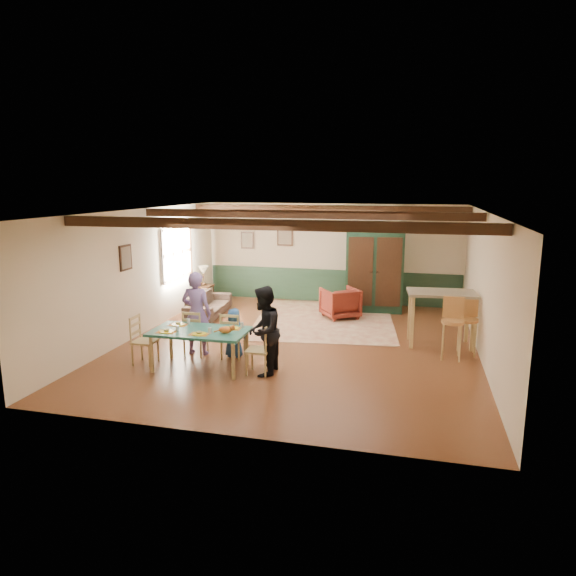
% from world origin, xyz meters
% --- Properties ---
extents(floor, '(8.00, 8.00, 0.00)m').
position_xyz_m(floor, '(0.00, 0.00, 0.00)').
color(floor, '#572B18').
rests_on(floor, ground).
extents(wall_back, '(7.00, 0.02, 2.70)m').
position_xyz_m(wall_back, '(0.00, 4.00, 1.35)').
color(wall_back, beige).
rests_on(wall_back, floor).
extents(wall_left, '(0.02, 8.00, 2.70)m').
position_xyz_m(wall_left, '(-3.50, 0.00, 1.35)').
color(wall_left, beige).
rests_on(wall_left, floor).
extents(wall_right, '(0.02, 8.00, 2.70)m').
position_xyz_m(wall_right, '(3.50, 0.00, 1.35)').
color(wall_right, beige).
rests_on(wall_right, floor).
extents(ceiling, '(7.00, 8.00, 0.02)m').
position_xyz_m(ceiling, '(0.00, 0.00, 2.70)').
color(ceiling, silver).
rests_on(ceiling, wall_back).
extents(wainscot_back, '(6.95, 0.03, 0.90)m').
position_xyz_m(wainscot_back, '(0.00, 3.98, 0.45)').
color(wainscot_back, '#1E3826').
rests_on(wainscot_back, floor).
extents(ceiling_beam_front, '(6.95, 0.16, 0.16)m').
position_xyz_m(ceiling_beam_front, '(0.00, -2.30, 2.61)').
color(ceiling_beam_front, black).
rests_on(ceiling_beam_front, ceiling).
extents(ceiling_beam_mid, '(6.95, 0.16, 0.16)m').
position_xyz_m(ceiling_beam_mid, '(0.00, 0.40, 2.61)').
color(ceiling_beam_mid, black).
rests_on(ceiling_beam_mid, ceiling).
extents(ceiling_beam_back, '(6.95, 0.16, 0.16)m').
position_xyz_m(ceiling_beam_back, '(0.00, 3.00, 2.61)').
color(ceiling_beam_back, black).
rests_on(ceiling_beam_back, ceiling).
extents(window_left, '(0.06, 1.60, 1.30)m').
position_xyz_m(window_left, '(-3.47, 1.70, 1.55)').
color(window_left, white).
rests_on(window_left, wall_left).
extents(picture_left_wall, '(0.04, 0.42, 0.52)m').
position_xyz_m(picture_left_wall, '(-3.47, -0.60, 1.75)').
color(picture_left_wall, tan).
rests_on(picture_left_wall, wall_left).
extents(picture_back_a, '(0.45, 0.04, 0.55)m').
position_xyz_m(picture_back_a, '(-1.30, 3.97, 1.80)').
color(picture_back_a, tan).
rests_on(picture_back_a, wall_back).
extents(picture_back_b, '(0.38, 0.04, 0.48)m').
position_xyz_m(picture_back_b, '(-2.40, 3.97, 1.65)').
color(picture_back_b, tan).
rests_on(picture_back_b, wall_back).
extents(dining_table, '(1.69, 0.95, 0.70)m').
position_xyz_m(dining_table, '(-1.38, -1.79, 0.35)').
color(dining_table, '#1E5F52').
rests_on(dining_table, floor).
extents(dining_chair_far_left, '(0.40, 0.41, 0.89)m').
position_xyz_m(dining_chair_far_left, '(-1.76, -1.12, 0.44)').
color(dining_chair_far_left, tan).
rests_on(dining_chair_far_left, floor).
extents(dining_chair_far_right, '(0.40, 0.41, 0.89)m').
position_xyz_m(dining_chair_far_right, '(-1.02, -1.11, 0.44)').
color(dining_chair_far_right, tan).
rests_on(dining_chair_far_right, floor).
extents(dining_chair_end_left, '(0.41, 0.40, 0.89)m').
position_xyz_m(dining_chair_end_left, '(-2.45, -1.80, 0.44)').
color(dining_chair_end_left, tan).
rests_on(dining_chair_end_left, floor).
extents(dining_chair_end_right, '(0.41, 0.40, 0.89)m').
position_xyz_m(dining_chair_end_right, '(-0.31, -1.77, 0.44)').
color(dining_chair_end_right, tan).
rests_on(dining_chair_end_right, floor).
extents(person_man, '(0.59, 0.39, 1.61)m').
position_xyz_m(person_man, '(-1.76, -1.04, 0.80)').
color(person_man, '#7D60A4').
rests_on(person_man, floor).
extents(person_woman, '(0.59, 0.75, 1.54)m').
position_xyz_m(person_woman, '(-0.22, -1.77, 0.77)').
color(person_woman, black).
rests_on(person_woman, floor).
extents(person_child, '(0.46, 0.30, 0.94)m').
position_xyz_m(person_child, '(-1.02, -1.04, 0.47)').
color(person_child, '#224C8A').
rests_on(person_child, floor).
extents(cat, '(0.34, 0.13, 0.17)m').
position_xyz_m(cat, '(-0.87, -1.87, 0.78)').
color(cat, orange).
rests_on(cat, dining_table).
extents(place_setting_near_left, '(0.38, 0.28, 0.11)m').
position_xyz_m(place_setting_near_left, '(-1.89, -2.02, 0.75)').
color(place_setting_near_left, yellow).
rests_on(place_setting_near_left, dining_table).
extents(place_setting_near_center, '(0.38, 0.28, 0.11)m').
position_xyz_m(place_setting_near_center, '(-1.29, -2.02, 0.75)').
color(place_setting_near_center, yellow).
rests_on(place_setting_near_center, dining_table).
extents(place_setting_far_left, '(0.38, 0.28, 0.11)m').
position_xyz_m(place_setting_far_left, '(-1.90, -1.56, 0.75)').
color(place_setting_far_left, yellow).
rests_on(place_setting_far_left, dining_table).
extents(place_setting_far_right, '(0.38, 0.28, 0.11)m').
position_xyz_m(place_setting_far_right, '(-0.87, -1.55, 0.75)').
color(place_setting_far_right, yellow).
rests_on(place_setting_far_right, dining_table).
extents(area_rug, '(3.69, 4.22, 0.01)m').
position_xyz_m(area_rug, '(0.18, 2.02, 0.01)').
color(area_rug, beige).
rests_on(area_rug, floor).
extents(armoire, '(1.63, 0.78, 2.23)m').
position_xyz_m(armoire, '(1.24, 3.19, 1.12)').
color(armoire, black).
rests_on(armoire, floor).
extents(armchair, '(1.11, 1.12, 0.74)m').
position_xyz_m(armchair, '(0.51, 2.30, 0.37)').
color(armchair, '#4A120E').
rests_on(armchair, floor).
extents(sofa, '(0.87, 1.90, 0.54)m').
position_xyz_m(sofa, '(-2.74, 1.83, 0.27)').
color(sofa, '#413129').
rests_on(sofa, floor).
extents(end_table, '(0.46, 0.46, 0.57)m').
position_xyz_m(end_table, '(-3.21, 2.67, 0.28)').
color(end_table, black).
rests_on(end_table, floor).
extents(table_lamp, '(0.31, 0.31, 0.52)m').
position_xyz_m(table_lamp, '(-3.21, 2.67, 0.82)').
color(table_lamp, '#D1BB87').
rests_on(table_lamp, end_table).
extents(counter_table, '(1.40, 0.89, 1.11)m').
position_xyz_m(counter_table, '(2.78, 0.64, 0.55)').
color(counter_table, tan).
rests_on(counter_table, floor).
extents(bar_stool_left, '(0.44, 0.48, 1.15)m').
position_xyz_m(bar_stool_left, '(2.96, -0.18, 0.58)').
color(bar_stool_left, tan).
rests_on(bar_stool_left, floor).
extents(bar_stool_right, '(0.40, 0.44, 1.09)m').
position_xyz_m(bar_stool_right, '(3.26, 0.17, 0.55)').
color(bar_stool_right, tan).
rests_on(bar_stool_right, floor).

